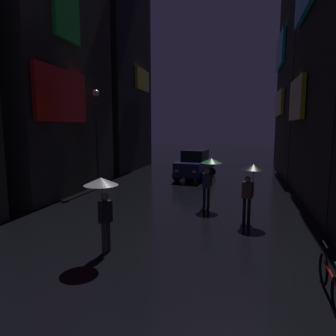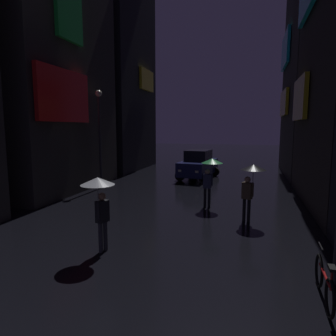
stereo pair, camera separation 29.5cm
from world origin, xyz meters
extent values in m
cube|color=#33302D|center=(-7.50, 13.01, 6.63)|extent=(4.00, 8.01, 13.27)
cube|color=red|center=(-5.35, 11.23, 4.88)|extent=(0.20, 3.89, 2.41)
cube|color=#26E54C|center=(-5.35, 11.89, 8.88)|extent=(0.20, 2.00, 2.83)
cube|color=black|center=(-7.50, 21.77, 11.96)|extent=(4.00, 7.53, 23.91)
cube|color=yellow|center=(-5.35, 22.72, 7.25)|extent=(0.20, 2.90, 1.66)
cube|color=yellow|center=(5.35, 15.07, 4.80)|extent=(0.20, 3.39, 2.04)
cube|color=#33302D|center=(7.50, 22.32, 6.91)|extent=(4.00, 8.65, 13.83)
cube|color=yellow|center=(5.35, 22.91, 5.20)|extent=(0.20, 3.95, 1.83)
cube|color=#19D8F2|center=(5.35, 23.88, 9.17)|extent=(0.20, 4.19, 2.44)
cylinder|color=black|center=(1.27, 11.36, 0.42)|extent=(0.12, 0.12, 0.85)
cylinder|color=black|center=(1.45, 11.36, 0.42)|extent=(0.12, 0.12, 0.85)
cube|color=#333859|center=(1.36, 11.36, 1.15)|extent=(0.35, 0.23, 0.60)
sphere|color=beige|center=(1.36, 11.36, 1.56)|extent=(0.22, 0.22, 0.22)
cylinder|color=#333859|center=(1.54, 11.41, 1.20)|extent=(0.09, 0.09, 0.50)
cylinder|color=slate|center=(1.54, 11.41, 1.53)|extent=(0.02, 0.02, 0.77)
cone|color=green|center=(1.54, 11.41, 2.02)|extent=(0.90, 0.90, 0.20)
cylinder|color=black|center=(2.94, 9.84, 0.42)|extent=(0.12, 0.12, 0.85)
cylinder|color=black|center=(3.11, 9.77, 0.42)|extent=(0.12, 0.12, 0.85)
cube|color=brown|center=(3.03, 9.80, 1.15)|extent=(0.40, 0.33, 0.60)
sphere|color=tan|center=(3.03, 9.80, 1.56)|extent=(0.22, 0.22, 0.22)
cylinder|color=brown|center=(3.21, 9.78, 1.20)|extent=(0.09, 0.09, 0.50)
cylinder|color=slate|center=(3.21, 9.78, 1.53)|extent=(0.02, 0.02, 0.77)
cone|color=black|center=(3.21, 9.78, 2.02)|extent=(0.90, 0.90, 0.20)
cylinder|color=#2D2D38|center=(-0.72, 6.06, 0.42)|extent=(0.12, 0.12, 0.85)
cylinder|color=#2D2D38|center=(-0.78, 5.89, 0.42)|extent=(0.12, 0.12, 0.85)
cube|color=black|center=(-0.75, 5.98, 1.15)|extent=(0.32, 0.39, 0.60)
sphere|color=#9E7051|center=(-0.75, 5.98, 1.56)|extent=(0.22, 0.22, 0.22)
cylinder|color=black|center=(-0.76, 5.79, 1.20)|extent=(0.09, 0.09, 0.50)
cylinder|color=slate|center=(-0.76, 5.79, 1.53)|extent=(0.02, 0.02, 0.77)
cone|color=silver|center=(-0.76, 5.79, 2.02)|extent=(0.90, 0.90, 0.20)
torus|color=black|center=(4.62, 5.56, 0.36)|extent=(0.08, 0.72, 0.72)
cylinder|color=red|center=(4.60, 5.01, 0.54)|extent=(0.08, 1.00, 0.05)
cylinder|color=black|center=(4.62, 5.56, 0.91)|extent=(0.04, 0.45, 0.03)
cube|color=navy|center=(-0.27, 18.55, 0.77)|extent=(2.21, 4.28, 0.90)
cube|color=black|center=(-0.27, 18.55, 1.57)|extent=(1.67, 2.01, 0.70)
cylinder|color=black|center=(0.36, 17.12, 0.32)|extent=(0.66, 0.30, 0.64)
cylinder|color=black|center=(-1.24, 17.33, 0.32)|extent=(0.66, 0.30, 0.64)
cylinder|color=black|center=(0.70, 19.77, 0.32)|extent=(0.66, 0.30, 0.64)
cylinder|color=black|center=(-0.90, 19.97, 0.32)|extent=(0.66, 0.30, 0.64)
cube|color=white|center=(0.01, 16.42, 0.77)|extent=(0.21, 0.09, 0.14)
cube|color=white|center=(-1.08, 16.56, 0.77)|extent=(0.21, 0.09, 0.14)
cylinder|color=#2D2D33|center=(-5.00, 13.86, 2.54)|extent=(0.14, 0.14, 5.07)
sphere|color=#F9EFCC|center=(-5.00, 13.86, 5.25)|extent=(0.36, 0.36, 0.36)
camera|label=1|loc=(2.82, -1.26, 3.43)|focal=32.00mm
camera|label=2|loc=(3.11, -1.18, 3.43)|focal=32.00mm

